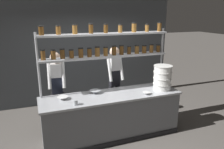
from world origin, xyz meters
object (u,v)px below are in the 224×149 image
(spice_shelf_unit, at_px, (105,48))
(prep_bowl_center_back, at_px, (146,93))
(chef_center, at_px, (114,78))
(serving_cup_front, at_px, (75,102))
(container_stack, at_px, (162,78))
(prep_bowl_near_left, at_px, (63,98))
(prep_bowl_center_front, at_px, (95,92))
(chef_left, at_px, (57,85))

(spice_shelf_unit, xyz_separation_m, prep_bowl_center_back, (0.67, -0.55, -0.87))
(chef_center, xyz_separation_m, serving_cup_front, (-1.13, -1.00, -0.05))
(container_stack, distance_m, prep_bowl_center_back, 0.53)
(prep_bowl_near_left, xyz_separation_m, prep_bowl_center_back, (1.61, -0.31, -0.01))
(container_stack, bearing_deg, chef_center, 132.58)
(prep_bowl_center_back, xyz_separation_m, serving_cup_front, (-1.44, -0.02, 0.03))
(spice_shelf_unit, bearing_deg, prep_bowl_center_front, -153.66)
(spice_shelf_unit, distance_m, prep_bowl_center_front, 0.91)
(chef_left, xyz_separation_m, chef_center, (1.32, 0.00, 0.03))
(prep_bowl_center_front, distance_m, prep_bowl_center_back, 1.04)
(container_stack, xyz_separation_m, prep_bowl_center_front, (-1.40, 0.27, -0.23))
(spice_shelf_unit, height_order, prep_bowl_center_back, spice_shelf_unit)
(prep_bowl_center_back, bearing_deg, chef_left, 149.31)
(prep_bowl_near_left, xyz_separation_m, prep_bowl_center_front, (0.67, 0.10, 0.00))
(chef_left, distance_m, chef_center, 1.32)
(prep_bowl_center_front, xyz_separation_m, serving_cup_front, (-0.49, -0.44, 0.02))
(container_stack, height_order, prep_bowl_near_left, container_stack)
(spice_shelf_unit, relative_size, chef_center, 1.54)
(prep_bowl_center_front, bearing_deg, chef_left, 141.04)
(prep_bowl_near_left, bearing_deg, chef_center, 27.00)
(chef_left, distance_m, serving_cup_front, 1.01)
(prep_bowl_center_back, bearing_deg, chef_center, 107.82)
(spice_shelf_unit, relative_size, serving_cup_front, 28.73)
(serving_cup_front, bearing_deg, container_stack, 5.15)
(spice_shelf_unit, xyz_separation_m, serving_cup_front, (-0.76, -0.58, -0.84))
(chef_center, distance_m, prep_bowl_near_left, 1.46)
(container_stack, height_order, prep_bowl_center_back, container_stack)
(prep_bowl_near_left, relative_size, serving_cup_front, 2.22)
(chef_left, xyz_separation_m, prep_bowl_near_left, (0.02, -0.66, -0.04))
(prep_bowl_center_front, bearing_deg, prep_bowl_center_back, -23.66)
(chef_center, bearing_deg, serving_cup_front, -140.50)
(chef_left, relative_size, prep_bowl_center_back, 10.54)
(spice_shelf_unit, height_order, chef_center, spice_shelf_unit)
(prep_bowl_center_back, height_order, serving_cup_front, serving_cup_front)
(spice_shelf_unit, distance_m, prep_bowl_center_back, 1.23)
(chef_left, relative_size, serving_cup_front, 18.23)
(spice_shelf_unit, relative_size, prep_bowl_center_front, 11.91)
(prep_bowl_center_front, xyz_separation_m, prep_bowl_center_back, (0.95, -0.42, -0.01))
(prep_bowl_center_front, relative_size, prep_bowl_center_back, 1.40)
(prep_bowl_center_front, bearing_deg, serving_cup_front, -138.03)
(prep_bowl_center_back, bearing_deg, spice_shelf_unit, 140.68)
(spice_shelf_unit, height_order, serving_cup_front, spice_shelf_unit)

